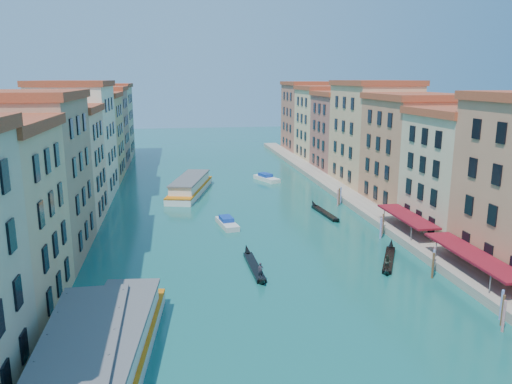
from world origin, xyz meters
The scene contains 14 objects.
left_bank_palazzos centered at (-26.00, 64.68, 9.71)m, with size 12.80×128.40×21.00m.
right_bank_palazzos centered at (30.00, 65.00, 9.75)m, with size 12.80×128.40×21.00m.
quay centered at (22.00, 65.00, 0.50)m, with size 4.00×140.00×1.00m, color gray.
restaurant_awnings centered at (22.19, 23.00, 2.99)m, with size 3.20×44.55×3.12m.
vaporetto_stop centered at (-16.00, 12.00, 1.44)m, with size 5.40×16.40×3.65m.
mooring_poles_right centered at (19.10, 28.80, 1.30)m, with size 1.44×54.24×3.20m.
mooring_poles_left centered at (-18.50, 12.00, 1.30)m, with size 0.24×8.24×3.20m.
vaporetto_near centered at (-14.00, 12.98, 1.49)m, with size 7.45×22.67×3.31m.
vaporetto_far centered at (-6.01, 71.12, 1.39)m, with size 9.79×21.23×3.08m.
gondola_fore centered at (-0.27, 30.97, 0.39)m, with size 1.28×11.59×2.31m.
gondola_right centered at (15.89, 30.42, 0.44)m, with size 6.00×10.53×2.28m.
gondola_far centered at (14.70, 52.44, 0.34)m, with size 2.03×11.78×1.67m.
motorboat_mid centered at (-1.50, 48.39, 0.52)m, with size 3.03×6.74×1.35m.
motorboat_far centered at (10.52, 80.47, 0.59)m, with size 4.84×7.60×1.51m.
Camera 1 is at (-9.02, -22.23, 21.39)m, focal length 35.00 mm.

